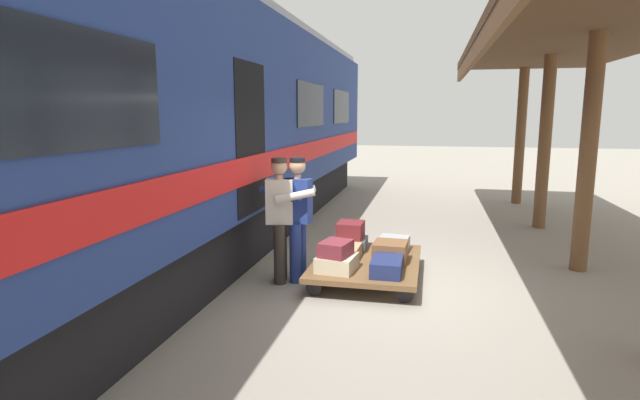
{
  "coord_description": "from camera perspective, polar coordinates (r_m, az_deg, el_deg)",
  "views": [
    {
      "loc": [
        -0.29,
        6.4,
        2.29
      ],
      "look_at": [
        1.14,
        -0.06,
        1.15
      ],
      "focal_mm": 28.34,
      "sensor_mm": 36.0,
      "label": 1
    }
  ],
  "objects": [
    {
      "name": "ground_plane",
      "position": [
        6.8,
        9.44,
        -10.03
      ],
      "size": [
        60.0,
        60.0,
        0.0
      ],
      "primitive_type": "plane",
      "color": "gray"
    },
    {
      "name": "platform_canopy",
      "position": [
        6.81,
        31.89,
        16.46
      ],
      "size": [
        3.2,
        15.23,
        3.56
      ],
      "color": "brown",
      "rests_on": "ground_plane"
    },
    {
      "name": "train_car",
      "position": [
        7.47,
        -18.75,
        7.52
      ],
      "size": [
        3.03,
        19.57,
        4.0
      ],
      "color": "navy",
      "rests_on": "ground_plane"
    },
    {
      "name": "luggage_cart",
      "position": [
        7.11,
        5.29,
        -7.09
      ],
      "size": [
        1.43,
        1.96,
        0.27
      ],
      "color": "brown",
      "rests_on": "ground_plane"
    },
    {
      "name": "suitcase_brown_leather",
      "position": [
        7.03,
        7.94,
        -5.82
      ],
      "size": [
        0.47,
        0.48,
        0.28
      ],
      "primitive_type": "cube",
      "rotation": [
        0.0,
        0.0,
        -0.05
      ],
      "color": "brown",
      "rests_on": "luggage_cart"
    },
    {
      "name": "suitcase_gray_aluminum",
      "position": [
        7.55,
        8.26,
        -5.0
      ],
      "size": [
        0.48,
        0.55,
        0.2
      ],
      "primitive_type": "cube",
      "rotation": [
        0.0,
        0.0,
        -0.12
      ],
      "color": "#9EA0A5",
      "rests_on": "luggage_cart"
    },
    {
      "name": "suitcase_tan_vintage",
      "position": [
        7.11,
        2.72,
        -5.97
      ],
      "size": [
        0.43,
        0.65,
        0.17
      ],
      "primitive_type": "cube",
      "rotation": [
        0.0,
        0.0,
        -0.03
      ],
      "color": "tan",
      "rests_on": "luggage_cart"
    },
    {
      "name": "suitcase_slate_roller",
      "position": [
        7.63,
        3.41,
        -4.91
      ],
      "size": [
        0.5,
        0.46,
        0.17
      ],
      "primitive_type": "cube",
      "rotation": [
        0.0,
        0.0,
        0.01
      ],
      "color": "#4C515B",
      "rests_on": "luggage_cart"
    },
    {
      "name": "suitcase_cream_canvas",
      "position": [
        6.6,
        1.92,
        -7.09
      ],
      "size": [
        0.52,
        0.56,
        0.2
      ],
      "primitive_type": "cube",
      "rotation": [
        0.0,
        0.0,
        -0.11
      ],
      "color": "beige",
      "rests_on": "luggage_cart"
    },
    {
      "name": "suitcase_navy_fabric",
      "position": [
        6.52,
        7.55,
        -7.42
      ],
      "size": [
        0.38,
        0.6,
        0.19
      ],
      "primitive_type": "cube",
      "rotation": [
        0.0,
        0.0,
        0.0
      ],
      "color": "navy",
      "rests_on": "luggage_cart"
    },
    {
      "name": "suitcase_burgundy_valise",
      "position": [
        6.53,
        1.79,
        -5.5
      ],
      "size": [
        0.43,
        0.5,
        0.19
      ],
      "primitive_type": "cube",
      "rotation": [
        0.0,
        0.0,
        -0.22
      ],
      "color": "maroon",
      "rests_on": "suitcase_cream_canvas"
    },
    {
      "name": "suitcase_maroon_trunk",
      "position": [
        7.57,
        3.46,
        -3.41
      ],
      "size": [
        0.38,
        0.45,
        0.24
      ],
      "primitive_type": "cube",
      "rotation": [
        0.0,
        0.0,
        -0.02
      ],
      "color": "maroon",
      "rests_on": "suitcase_slate_roller"
    },
    {
      "name": "porter_in_overalls",
      "position": [
        6.88,
        -2.68,
        -1.66
      ],
      "size": [
        0.69,
        0.47,
        1.7
      ],
      "color": "navy",
      "rests_on": "ground_plane"
    },
    {
      "name": "porter_by_door",
      "position": [
        6.83,
        -4.38,
        -1.77
      ],
      "size": [
        0.71,
        0.52,
        1.7
      ],
      "color": "#332D28",
      "rests_on": "ground_plane"
    }
  ]
}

